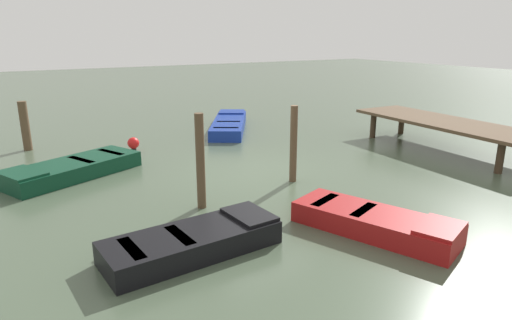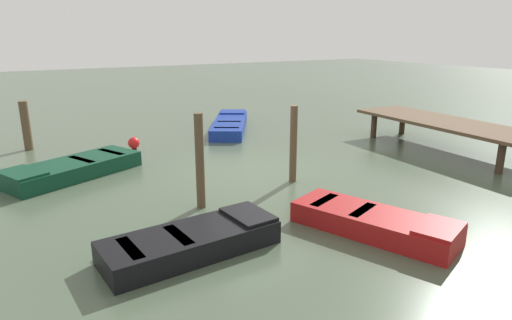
# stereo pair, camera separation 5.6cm
# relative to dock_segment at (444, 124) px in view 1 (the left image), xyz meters

# --- Properties ---
(ground_plane) EXTENTS (80.00, 80.00, 0.00)m
(ground_plane) POSITION_rel_dock_segment_xyz_m (-0.93, -6.32, -0.85)
(ground_plane) COLOR #475642
(dock_segment) EXTENTS (6.07, 2.17, 0.95)m
(dock_segment) POSITION_rel_dock_segment_xyz_m (0.00, 0.00, 0.00)
(dock_segment) COLOR brown
(dock_segment) RESTS_ON ground_plane
(rowboat_red) EXTENTS (3.20, 2.09, 0.46)m
(rowboat_red) POSITION_rel_dock_segment_xyz_m (3.41, -6.28, -0.64)
(rowboat_red) COLOR maroon
(rowboat_red) RESTS_ON ground_plane
(rowboat_black) EXTENTS (1.35, 3.06, 0.46)m
(rowboat_black) POSITION_rel_dock_segment_xyz_m (2.44, -9.51, -0.64)
(rowboat_black) COLOR black
(rowboat_black) RESTS_ON ground_plane
(rowboat_blue) EXTENTS (4.14, 3.13, 0.46)m
(rowboat_blue) POSITION_rel_dock_segment_xyz_m (-6.17, -4.46, -0.64)
(rowboat_blue) COLOR navy
(rowboat_blue) RESTS_ON ground_plane
(rowboat_dark_green) EXTENTS (2.59, 3.65, 0.46)m
(rowboat_dark_green) POSITION_rel_dock_segment_xyz_m (-3.04, -10.62, -0.64)
(rowboat_dark_green) COLOR #0C3823
(rowboat_dark_green) RESTS_ON ground_plane
(mooring_piling_far_left) EXTENTS (0.19, 0.19, 2.04)m
(mooring_piling_far_left) POSITION_rel_dock_segment_xyz_m (0.61, -8.57, 0.17)
(mooring_piling_far_left) COLOR brown
(mooring_piling_far_left) RESTS_ON ground_plane
(mooring_piling_mid_right) EXTENTS (0.18, 0.18, 1.92)m
(mooring_piling_mid_right) POSITION_rel_dock_segment_xyz_m (0.15, -5.87, 0.11)
(mooring_piling_mid_right) COLOR brown
(mooring_piling_mid_right) RESTS_ON ground_plane
(mooring_piling_mid_left) EXTENTS (0.26, 0.26, 1.56)m
(mooring_piling_mid_left) POSITION_rel_dock_segment_xyz_m (-6.68, -11.40, -0.07)
(mooring_piling_mid_left) COLOR brown
(mooring_piling_mid_left) RESTS_ON ground_plane
(marker_buoy) EXTENTS (0.36, 0.36, 0.48)m
(marker_buoy) POSITION_rel_dock_segment_xyz_m (-4.67, -8.57, -0.57)
(marker_buoy) COLOR #262626
(marker_buoy) RESTS_ON ground_plane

